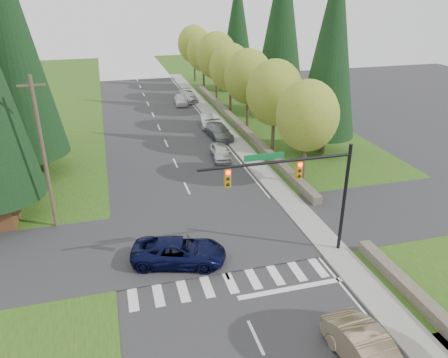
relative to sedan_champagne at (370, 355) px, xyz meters
name	(u,v)px	position (x,y,z in m)	size (l,w,h in m)	color
ground	(249,322)	(-3.91, 3.97, -0.81)	(120.00, 120.00, 0.00)	#28282B
grass_east	(312,153)	(9.09, 23.97, -0.78)	(14.00, 110.00, 0.06)	#1F4D14
grass_west	(18,183)	(-16.91, 23.97, -0.78)	(14.00, 110.00, 0.06)	#1F4D14
cross_street	(209,237)	(-3.91, 11.97, -0.81)	(120.00, 8.00, 0.10)	#28282B
sidewalk_east	(245,151)	(2.99, 25.97, -0.75)	(1.80, 80.00, 0.13)	gray
curb_east	(236,152)	(2.14, 25.97, -0.75)	(0.20, 80.00, 0.13)	gray
stone_wall_south	(446,326)	(4.69, 0.97, -0.46)	(0.70, 14.00, 0.70)	#4C4438
stone_wall_north	(237,124)	(4.69, 33.97, -0.46)	(0.70, 40.00, 0.70)	#4C4438
traffic_signal	(301,180)	(0.46, 8.46, 4.17)	(8.70, 0.37, 6.80)	black
utility_pole	(44,154)	(-13.41, 15.97, 4.33)	(1.60, 0.24, 10.00)	#473828
decid_tree_0	(307,116)	(5.29, 17.97, 4.78)	(4.80, 4.80, 8.37)	#38281C
decid_tree_1	(275,93)	(5.39, 24.97, 4.98)	(5.20, 5.20, 8.80)	#38281C
decid_tree_2	(248,77)	(5.19, 31.97, 5.11)	(5.00, 5.00, 8.82)	#38281C
decid_tree_3	(230,68)	(5.29, 38.97, 4.85)	(5.00, 5.00, 8.55)	#38281C
decid_tree_4	(216,56)	(5.39, 45.97, 5.25)	(5.40, 5.40, 9.18)	#38281C
decid_tree_5	(203,52)	(5.19, 52.97, 4.72)	(4.80, 4.80, 8.30)	#38281C
decid_tree_6	(194,44)	(5.29, 59.97, 5.05)	(5.20, 5.20, 8.86)	#38281C
conifer_w_c	(7,34)	(-15.91, 25.97, 10.48)	(6.46, 6.46, 20.80)	#38281C
conifer_e_a	(332,46)	(10.09, 23.97, 8.98)	(5.44, 5.44, 17.80)	#38281C
conifer_e_b	(282,21)	(11.09, 37.97, 9.98)	(6.12, 6.12, 19.80)	#38281C
conifer_e_c	(237,25)	(10.09, 51.97, 8.48)	(5.10, 5.10, 16.80)	#38281C
sedan_champagne	(370,355)	(0.00, 0.00, 0.00)	(1.72, 4.94, 1.63)	tan
suv_navy	(179,252)	(-6.24, 9.68, -0.07)	(2.48, 5.37, 1.49)	black
parked_car_a	(221,152)	(0.29, 24.85, -0.14)	(1.59, 3.95, 1.34)	silver
parked_car_b	(219,131)	(1.69, 30.66, -0.10)	(2.00, 4.92, 1.43)	slate
parked_car_c	(207,121)	(1.39, 34.93, -0.16)	(1.39, 3.97, 1.31)	#BABABF
parked_car_d	(181,100)	(0.29, 45.25, -0.15)	(1.58, 3.92, 1.34)	silver
parked_car_e	(189,96)	(1.69, 46.97, -0.15)	(1.87, 4.60, 1.34)	#B7B8BC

